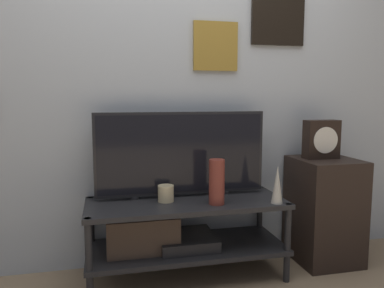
# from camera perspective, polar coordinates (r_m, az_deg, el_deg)

# --- Properties ---
(wall_back) EXTENTS (6.40, 0.08, 2.70)m
(wall_back) POSITION_cam_1_polar(r_m,az_deg,el_deg) (2.60, -2.26, 11.63)
(wall_back) COLOR #B2BCC6
(wall_back) RESTS_ON ground_plane
(media_console) EXTENTS (1.25, 0.49, 0.50)m
(media_console) POSITION_cam_1_polar(r_m,az_deg,el_deg) (2.43, -3.19, -12.97)
(media_console) COLOR #232326
(media_console) RESTS_ON ground_plane
(television) EXTENTS (1.11, 0.05, 0.56)m
(television) POSITION_cam_1_polar(r_m,az_deg,el_deg) (2.43, -1.62, -1.43)
(television) COLOR black
(television) RESTS_ON media_console
(vase_slim_bronze) EXTENTS (0.07, 0.07, 0.23)m
(vase_slim_bronze) POSITION_cam_1_polar(r_m,az_deg,el_deg) (2.36, 12.86, -6.05)
(vase_slim_bronze) COLOR beige
(vase_slim_bronze) RESTS_ON media_console
(vase_tall_ceramic) EXTENTS (0.10, 0.10, 0.28)m
(vase_tall_ceramic) POSITION_cam_1_polar(r_m,az_deg,el_deg) (2.29, 3.79, -5.78)
(vase_tall_ceramic) COLOR brown
(vase_tall_ceramic) RESTS_ON media_console
(candle_jar) EXTENTS (0.10, 0.10, 0.10)m
(candle_jar) POSITION_cam_1_polar(r_m,az_deg,el_deg) (2.36, -4.01, -7.52)
(candle_jar) COLOR beige
(candle_jar) RESTS_ON media_console
(side_table) EXTENTS (0.41, 0.44, 0.73)m
(side_table) POSITION_cam_1_polar(r_m,az_deg,el_deg) (2.82, 19.45, -9.44)
(side_table) COLOR black
(side_table) RESTS_ON ground_plane
(mantel_clock) EXTENTS (0.24, 0.11, 0.27)m
(mantel_clock) POSITION_cam_1_polar(r_m,az_deg,el_deg) (2.74, 19.12, 0.68)
(mantel_clock) COLOR black
(mantel_clock) RESTS_ON side_table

